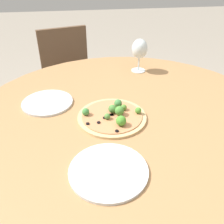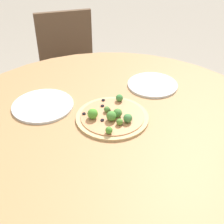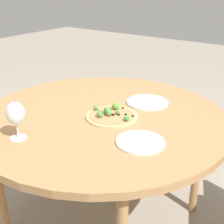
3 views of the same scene
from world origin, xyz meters
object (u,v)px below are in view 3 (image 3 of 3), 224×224
Objects in this scene: wine_glass at (15,114)px; plate_near at (140,142)px; plate_far at (147,102)px; pizza at (112,115)px.

plate_near is (0.48, 0.29, -0.12)m from wine_glass.
wine_glass is 0.73× the size of plate_far.
pizza reaches higher than plate_far.
pizza is 1.13× the size of plate_far.
plate_far is (0.26, 0.74, -0.12)m from wine_glass.
plate_far is (-0.22, 0.44, 0.00)m from plate_near.
plate_far is (0.05, 0.29, -0.01)m from pizza.
plate_near is 0.90× the size of plate_far.
wine_glass is 0.79m from plate_far.
plate_near is at bearing 31.38° from wine_glass.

